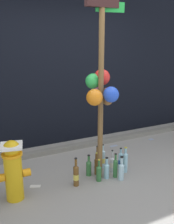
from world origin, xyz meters
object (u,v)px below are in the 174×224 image
Objects in this scene: bottle_0 at (97,160)px; bottle_1 at (115,167)px; bottle_3 at (99,173)px; bottle_7 at (97,165)px; bottle_8 at (103,159)px; bottle_10 at (76,175)px; bottle_4 at (107,170)px; bottle_2 at (89,167)px; bottle_6 at (121,170)px; bottle_11 at (125,161)px; bottle_9 at (120,160)px; bottle_5 at (112,164)px; memorial_post at (101,73)px; fire_hydrant at (13,169)px.

bottle_0 is 0.36m from bottle_1.
bottle_7 is at bearing 70.13° from bottle_3.
bottle_8 is 0.64m from bottle_10.
bottle_3 is 1.02× the size of bottle_4.
bottle_2 is 0.47m from bottle_6.
bottle_11 reaches higher than bottle_2.
bottle_9 is at bearing 41.15° from bottle_1.
bottle_5 is 1.04× the size of bottle_9.
bottle_4 is (0.13, 0.02, 0.00)m from bottle_3.
bottle_8 is (0.11, 0.29, 0.02)m from bottle_4.
bottle_0 is 0.94× the size of bottle_8.
bottle_9 is (0.39, 0.05, -1.34)m from memorial_post.
bottle_0 reaches higher than bottle_4.
fire_hydrant reaches higher than bottle_10.
bottle_10 is 1.02× the size of bottle_11.
bottle_4 is (-0.02, -0.32, -0.01)m from bottle_0.
bottle_2 is 0.91× the size of bottle_6.
bottle_1 is at bearing -86.30° from bottle_8.
bottle_10 reaches higher than bottle_0.
bottle_9 is (0.31, -0.17, -0.00)m from bottle_0.
bottle_5 is 0.19m from bottle_8.
bottle_8 is at bearing 69.88° from bottle_4.
memorial_post is at bearing 120.37° from bottle_4.
bottle_6 is (0.16, -0.13, 0.01)m from bottle_4.
bottle_9 is (1.58, 0.08, -0.26)m from fire_hydrant.
bottle_11 is at bearing 16.42° from bottle_1.
memorial_post is at bearing -130.78° from bottle_8.
bottle_0 reaches higher than bottle_3.
bottle_4 is 0.18m from bottle_7.
bottle_1 is 0.11m from bottle_6.
bottle_10 is (-0.62, 0.14, 0.01)m from bottle_6.
bottle_7 is at bearing -119.28° from bottle_0.
bottle_11 is (0.17, 0.16, 0.03)m from bottle_6.
bottle_8 is (0.17, 0.13, 0.01)m from bottle_7.
memorial_post is 8.26× the size of bottle_4.
bottle_10 is (-0.39, -0.15, 0.02)m from bottle_7.
fire_hydrant reaches higher than bottle_0.
bottle_8 reaches higher than bottle_0.
bottle_0 is 1.06× the size of bottle_9.
bottle_0 is at bearing 65.56° from bottle_3.
fire_hydrant is at bearing -168.91° from bottle_0.
bottle_2 reaches higher than bottle_4.
bottle_0 is at bearing 11.09° from fire_hydrant.
bottle_11 is (0.32, -0.28, 0.03)m from bottle_0.
bottle_11 is (0.34, 0.04, 0.04)m from bottle_4.
bottle_11 is at bearing 1.83° from bottle_10.
bottle_11 is at bearing 5.99° from bottle_4.
bottle_1 is at bearing -2.04° from bottle_3.
memorial_post is 7.29× the size of bottle_0.
bottle_10 reaches higher than bottle_5.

